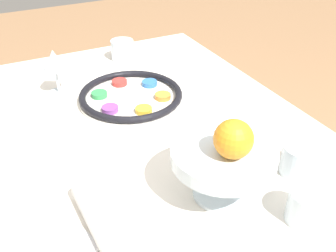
{
  "coord_description": "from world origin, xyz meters",
  "views": [
    {
      "loc": [
        0.69,
        -0.34,
        1.33
      ],
      "look_at": [
        -0.03,
        0.02,
        0.8
      ],
      "focal_mm": 42.0,
      "sensor_mm": 36.0,
      "label": 1
    }
  ],
  "objects_px": {
    "seder_plate": "(131,96)",
    "fruit_stand": "(223,159)",
    "napkin_roll": "(98,215)",
    "cup_near": "(308,206)",
    "cup_far": "(122,50)",
    "cup_mid": "(299,160)",
    "wine_glass": "(54,62)",
    "orange_fruit": "(234,139)"
  },
  "relations": [
    {
      "from": "orange_fruit",
      "to": "napkin_roll",
      "type": "xyz_separation_m",
      "value": [
        -0.05,
        -0.25,
        -0.13
      ]
    },
    {
      "from": "seder_plate",
      "to": "cup_mid",
      "type": "xyz_separation_m",
      "value": [
        0.47,
        0.21,
        0.02
      ]
    },
    {
      "from": "seder_plate",
      "to": "fruit_stand",
      "type": "height_order",
      "value": "fruit_stand"
    },
    {
      "from": "napkin_roll",
      "to": "fruit_stand",
      "type": "bearing_deg",
      "value": 83.03
    },
    {
      "from": "seder_plate",
      "to": "cup_mid",
      "type": "height_order",
      "value": "cup_mid"
    },
    {
      "from": "wine_glass",
      "to": "fruit_stand",
      "type": "xyz_separation_m",
      "value": [
        0.59,
        0.19,
        -0.01
      ]
    },
    {
      "from": "seder_plate",
      "to": "orange_fruit",
      "type": "height_order",
      "value": "orange_fruit"
    },
    {
      "from": "napkin_roll",
      "to": "cup_near",
      "type": "relative_size",
      "value": 2.25
    },
    {
      "from": "seder_plate",
      "to": "cup_far",
      "type": "distance_m",
      "value": 0.3
    },
    {
      "from": "wine_glass",
      "to": "cup_near",
      "type": "height_order",
      "value": "wine_glass"
    },
    {
      "from": "fruit_stand",
      "to": "napkin_roll",
      "type": "relative_size",
      "value": 1.15
    },
    {
      "from": "wine_glass",
      "to": "orange_fruit",
      "type": "distance_m",
      "value": 0.65
    },
    {
      "from": "fruit_stand",
      "to": "cup_mid",
      "type": "distance_m",
      "value": 0.2
    },
    {
      "from": "orange_fruit",
      "to": "fruit_stand",
      "type": "bearing_deg",
      "value": -177.42
    },
    {
      "from": "orange_fruit",
      "to": "napkin_roll",
      "type": "height_order",
      "value": "orange_fruit"
    },
    {
      "from": "cup_near",
      "to": "cup_far",
      "type": "distance_m",
      "value": 0.87
    },
    {
      "from": "cup_near",
      "to": "fruit_stand",
      "type": "bearing_deg",
      "value": -140.87
    },
    {
      "from": "fruit_stand",
      "to": "cup_near",
      "type": "xyz_separation_m",
      "value": [
        0.13,
        0.11,
        -0.06
      ]
    },
    {
      "from": "seder_plate",
      "to": "wine_glass",
      "type": "xyz_separation_m",
      "value": [
        -0.14,
        -0.18,
        0.09
      ]
    },
    {
      "from": "orange_fruit",
      "to": "cup_far",
      "type": "relative_size",
      "value": 0.94
    },
    {
      "from": "wine_glass",
      "to": "napkin_roll",
      "type": "xyz_separation_m",
      "value": [
        0.56,
        -0.06,
        -0.08
      ]
    },
    {
      "from": "seder_plate",
      "to": "fruit_stand",
      "type": "distance_m",
      "value": 0.46
    },
    {
      "from": "wine_glass",
      "to": "napkin_roll",
      "type": "bearing_deg",
      "value": -5.96
    },
    {
      "from": "orange_fruit",
      "to": "napkin_roll",
      "type": "distance_m",
      "value": 0.29
    },
    {
      "from": "fruit_stand",
      "to": "napkin_roll",
      "type": "bearing_deg",
      "value": -96.97
    },
    {
      "from": "seder_plate",
      "to": "cup_near",
      "type": "distance_m",
      "value": 0.6
    },
    {
      "from": "cup_near",
      "to": "cup_mid",
      "type": "height_order",
      "value": "same"
    },
    {
      "from": "orange_fruit",
      "to": "cup_far",
      "type": "bearing_deg",
      "value": 174.76
    },
    {
      "from": "fruit_stand",
      "to": "orange_fruit",
      "type": "relative_size",
      "value": 2.77
    },
    {
      "from": "napkin_roll",
      "to": "cup_near",
      "type": "bearing_deg",
      "value": 65.49
    },
    {
      "from": "cup_mid",
      "to": "fruit_stand",
      "type": "bearing_deg",
      "value": -94.62
    },
    {
      "from": "seder_plate",
      "to": "napkin_roll",
      "type": "height_order",
      "value": "napkin_roll"
    },
    {
      "from": "napkin_roll",
      "to": "orange_fruit",
      "type": "bearing_deg",
      "value": 77.84
    },
    {
      "from": "cup_mid",
      "to": "cup_far",
      "type": "distance_m",
      "value": 0.77
    },
    {
      "from": "orange_fruit",
      "to": "cup_mid",
      "type": "relative_size",
      "value": 0.94
    },
    {
      "from": "seder_plate",
      "to": "napkin_roll",
      "type": "distance_m",
      "value": 0.48
    },
    {
      "from": "cup_near",
      "to": "cup_far",
      "type": "relative_size",
      "value": 1.0
    },
    {
      "from": "wine_glass",
      "to": "cup_far",
      "type": "distance_m",
      "value": 0.31
    },
    {
      "from": "wine_glass",
      "to": "orange_fruit",
      "type": "bearing_deg",
      "value": 17.47
    },
    {
      "from": "seder_plate",
      "to": "fruit_stand",
      "type": "relative_size",
      "value": 1.44
    },
    {
      "from": "fruit_stand",
      "to": "cup_mid",
      "type": "height_order",
      "value": "fruit_stand"
    },
    {
      "from": "seder_plate",
      "to": "cup_mid",
      "type": "bearing_deg",
      "value": 24.02
    }
  ]
}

